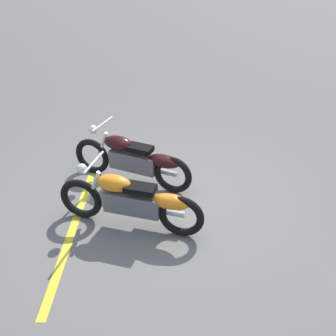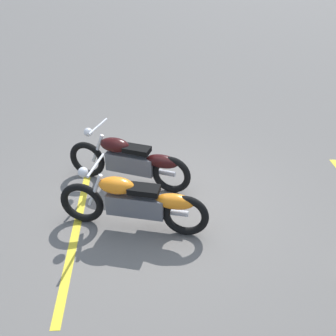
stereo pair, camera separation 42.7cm
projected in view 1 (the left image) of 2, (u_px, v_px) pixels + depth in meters
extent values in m
plane|color=#66605B|center=(160.00, 202.00, 6.60)|extent=(60.00, 60.00, 0.00)
torus|color=black|center=(81.00, 199.00, 6.10)|extent=(0.68, 0.28, 0.67)
torus|color=black|center=(181.00, 216.00, 5.73)|extent=(0.68, 0.28, 0.67)
cube|color=#59595E|center=(132.00, 203.00, 5.86)|extent=(0.87, 0.43, 0.32)
ellipsoid|color=orange|center=(114.00, 183.00, 5.77)|extent=(0.57, 0.40, 0.24)
ellipsoid|color=orange|center=(170.00, 202.00, 5.66)|extent=(0.60, 0.38, 0.22)
cube|color=black|center=(140.00, 189.00, 5.69)|extent=(0.49, 0.35, 0.09)
cylinder|color=silver|center=(93.00, 187.00, 5.91)|extent=(0.27, 0.12, 0.56)
cylinder|color=silver|center=(94.00, 162.00, 5.68)|extent=(0.19, 0.61, 0.04)
sphere|color=silver|center=(82.00, 169.00, 5.80)|extent=(0.15, 0.15, 0.15)
cylinder|color=silver|center=(162.00, 211.00, 5.97)|extent=(0.70, 0.27, 0.09)
torus|color=black|center=(92.00, 156.00, 7.22)|extent=(0.66, 0.36, 0.67)
torus|color=black|center=(173.00, 175.00, 6.68)|extent=(0.66, 0.36, 0.67)
cube|color=#59595E|center=(133.00, 162.00, 6.89)|extent=(0.86, 0.52, 0.32)
ellipsoid|color=black|center=(118.00, 143.00, 6.83)|extent=(0.59, 0.46, 0.24)
ellipsoid|color=black|center=(164.00, 161.00, 6.62)|extent=(0.61, 0.44, 0.22)
cube|color=black|center=(140.00, 149.00, 6.70)|extent=(0.50, 0.39, 0.09)
cylinder|color=silver|center=(102.00, 146.00, 7.00)|extent=(0.27, 0.15, 0.56)
cylinder|color=silver|center=(103.00, 124.00, 6.77)|extent=(0.27, 0.59, 0.04)
sphere|color=silver|center=(93.00, 129.00, 6.91)|extent=(0.15, 0.15, 0.15)
cylinder|color=silver|center=(158.00, 171.00, 6.94)|extent=(0.68, 0.35, 0.09)
cube|color=yellow|center=(72.00, 231.00, 5.97)|extent=(0.13, 3.20, 0.01)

